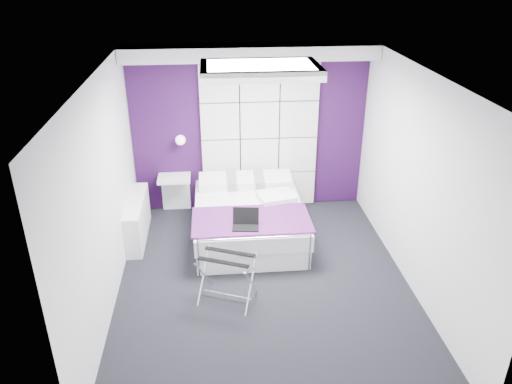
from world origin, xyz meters
The scene contains 15 objects.
floor centered at (0.00, 0.00, 0.00)m, with size 4.40×4.40×0.00m, color black.
ceiling centered at (0.00, 0.00, 2.60)m, with size 4.40×4.40×0.00m, color white.
wall_back centered at (0.00, 2.20, 1.30)m, with size 3.60×3.60×0.00m, color white.
wall_left centered at (-1.80, 0.00, 1.30)m, with size 4.40×4.40×0.00m, color white.
wall_right centered at (1.80, 0.00, 1.30)m, with size 4.40×4.40×0.00m, color white.
accent_wall centered at (0.00, 2.19, 1.30)m, with size 3.58×0.02×2.58m, color #2D0D39.
soffit centered at (0.00, 1.95, 2.50)m, with size 3.58×0.50×0.20m, color white.
headboard centered at (0.15, 2.14, 1.17)m, with size 1.80×0.08×2.30m, color silver, non-canonical shape.
skylight centered at (0.00, 0.60, 2.55)m, with size 1.36×0.86×0.12m, color white, non-canonical shape.
wall_lamp centered at (-1.05, 2.06, 1.22)m, with size 0.15×0.15×0.15m, color white.
radiator centered at (-1.69, 1.30, 0.30)m, with size 0.22×1.20×0.60m, color white.
bed centered at (-0.10, 1.19, 0.28)m, with size 1.58×1.90×0.67m.
nightstand centered at (-1.19, 2.02, 0.61)m, with size 0.50×0.39×0.06m, color white.
luggage_rack centered at (-0.47, -0.26, 0.30)m, with size 0.61×0.45×0.60m.
laptop centered at (-0.19, 0.55, 0.59)m, with size 0.34×0.24×0.24m.
Camera 1 is at (-0.58, -5.09, 3.75)m, focal length 35.00 mm.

